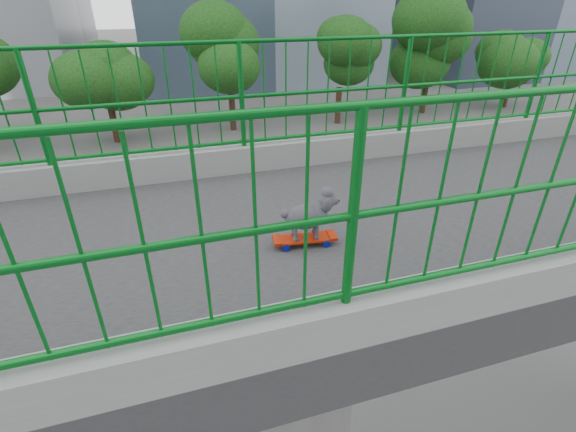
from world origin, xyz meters
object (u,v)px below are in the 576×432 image
(car_1, at_px, (490,208))
(car_0, at_px, (569,244))
(poodle, at_px, (309,214))
(car_4, at_px, (109,169))
(skateboard, at_px, (305,239))
(car_2, at_px, (146,221))

(car_1, bearing_deg, car_0, 14.16)
(poodle, relative_size, car_4, 0.11)
(car_4, bearing_deg, car_0, -127.43)
(poodle, bearing_deg, car_1, 135.80)
(car_1, xyz_separation_m, car_4, (-9.60, -15.92, -0.03))
(skateboard, bearing_deg, car_1, 135.73)
(car_0, bearing_deg, car_4, -127.43)
(car_4, bearing_deg, car_2, -164.10)
(car_2, distance_m, car_4, 6.65)
(car_0, relative_size, car_4, 0.99)
(car_0, height_order, car_4, car_4)
(car_2, bearing_deg, skateboard, -170.04)
(skateboard, relative_size, car_2, 0.10)
(poodle, xyz_separation_m, car_4, (-19.14, -4.09, -6.56))
(skateboard, distance_m, car_4, 20.56)
(car_0, relative_size, car_2, 0.81)
(car_1, relative_size, car_2, 0.88)
(car_0, height_order, car_1, car_1)
(car_2, relative_size, car_4, 1.23)
(poodle, bearing_deg, car_0, 123.56)
(car_2, bearing_deg, car_1, -102.79)
(car_1, xyz_separation_m, car_2, (-3.20, -14.10, -0.03))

